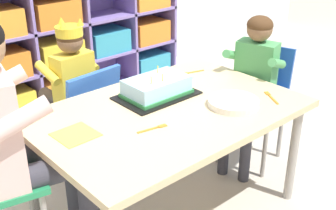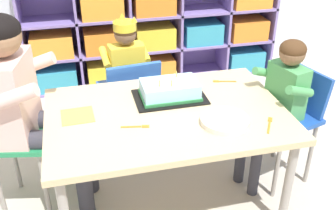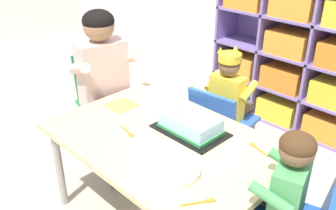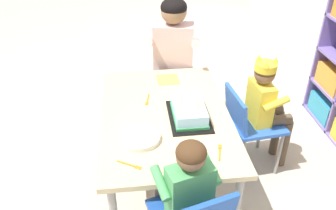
{
  "view_description": "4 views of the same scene",
  "coord_description": "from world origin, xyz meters",
  "px_view_note": "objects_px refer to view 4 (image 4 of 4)",
  "views": [
    {
      "loc": [
        -1.14,
        -1.29,
        1.39
      ],
      "look_at": [
        -0.04,
        -0.04,
        0.6
      ],
      "focal_mm": 46.51,
      "sensor_mm": 36.0,
      "label": 1
    },
    {
      "loc": [
        -0.4,
        -1.64,
        1.57
      ],
      "look_at": [
        0.01,
        0.01,
        0.59
      ],
      "focal_mm": 42.95,
      "sensor_mm": 36.0,
      "label": 2
    },
    {
      "loc": [
        1.14,
        -1.09,
        1.55
      ],
      "look_at": [
        0.01,
        0.01,
        0.74
      ],
      "focal_mm": 39.61,
      "sensor_mm": 36.0,
      "label": 3
    },
    {
      "loc": [
        1.79,
        -0.19,
        1.8
      ],
      "look_at": [
        0.1,
        0.0,
        0.68
      ],
      "focal_mm": 38.07,
      "sensor_mm": 36.0,
      "label": 4
    }
  ],
  "objects_px": {
    "adult_helper_seated": "(173,53)",
    "fork_beside_plate_stack": "(147,100)",
    "classroom_chair_blue": "(249,121)",
    "classroom_chair_adult_side": "(174,70)",
    "guest_at_table_side": "(185,187)",
    "birthday_cake_on_tray": "(189,112)",
    "activity_table": "(165,120)",
    "fork_by_napkin": "(131,165)",
    "paper_plate_stack": "(140,138)",
    "child_with_crown": "(266,101)",
    "fork_near_cake_tray": "(220,151)"
  },
  "relations": [
    {
      "from": "child_with_crown",
      "to": "classroom_chair_blue",
      "type": "bearing_deg",
      "value": 89.43
    },
    {
      "from": "child_with_crown",
      "to": "fork_beside_plate_stack",
      "type": "distance_m",
      "value": 0.79
    },
    {
      "from": "activity_table",
      "to": "fork_near_cake_tray",
      "type": "bearing_deg",
      "value": 32.71
    },
    {
      "from": "activity_table",
      "to": "child_with_crown",
      "type": "relative_size",
      "value": 1.38
    },
    {
      "from": "adult_helper_seated",
      "to": "fork_near_cake_tray",
      "type": "distance_m",
      "value": 1.05
    },
    {
      "from": "adult_helper_seated",
      "to": "fork_beside_plate_stack",
      "type": "distance_m",
      "value": 0.55
    },
    {
      "from": "classroom_chair_blue",
      "to": "classroom_chair_adult_side",
      "type": "height_order",
      "value": "classroom_chair_adult_side"
    },
    {
      "from": "activity_table",
      "to": "fork_near_cake_tray",
      "type": "distance_m",
      "value": 0.46
    },
    {
      "from": "adult_helper_seated",
      "to": "paper_plate_stack",
      "type": "relative_size",
      "value": 4.64
    },
    {
      "from": "birthday_cake_on_tray",
      "to": "fork_near_cake_tray",
      "type": "height_order",
      "value": "birthday_cake_on_tray"
    },
    {
      "from": "guest_at_table_side",
      "to": "fork_near_cake_tray",
      "type": "bearing_deg",
      "value": -150.29
    },
    {
      "from": "fork_beside_plate_stack",
      "to": "fork_by_napkin",
      "type": "relative_size",
      "value": 1.04
    },
    {
      "from": "classroom_chair_blue",
      "to": "adult_helper_seated",
      "type": "bearing_deg",
      "value": 32.87
    },
    {
      "from": "guest_at_table_side",
      "to": "child_with_crown",
      "type": "bearing_deg",
      "value": -148.32
    },
    {
      "from": "activity_table",
      "to": "fork_near_cake_tray",
      "type": "xyz_separation_m",
      "value": [
        0.39,
        0.25,
        0.05
      ]
    },
    {
      "from": "guest_at_table_side",
      "to": "fork_near_cake_tray",
      "type": "relative_size",
      "value": 6.57
    },
    {
      "from": "activity_table",
      "to": "classroom_chair_adult_side",
      "type": "xyz_separation_m",
      "value": [
        -0.76,
        0.15,
        -0.05
      ]
    },
    {
      "from": "paper_plate_stack",
      "to": "classroom_chair_blue",
      "type": "bearing_deg",
      "value": 113.95
    },
    {
      "from": "guest_at_table_side",
      "to": "fork_beside_plate_stack",
      "type": "bearing_deg",
      "value": -96.7
    },
    {
      "from": "classroom_chair_blue",
      "to": "classroom_chair_adult_side",
      "type": "distance_m",
      "value": 0.8
    },
    {
      "from": "adult_helper_seated",
      "to": "paper_plate_stack",
      "type": "height_order",
      "value": "adult_helper_seated"
    },
    {
      "from": "paper_plate_stack",
      "to": "fork_by_napkin",
      "type": "bearing_deg",
      "value": -15.69
    },
    {
      "from": "classroom_chair_adult_side",
      "to": "paper_plate_stack",
      "type": "relative_size",
      "value": 3.3
    },
    {
      "from": "classroom_chair_blue",
      "to": "child_with_crown",
      "type": "distance_m",
      "value": 0.18
    },
    {
      "from": "classroom_chair_adult_side",
      "to": "activity_table",
      "type": "bearing_deg",
      "value": -89.55
    },
    {
      "from": "guest_at_table_side",
      "to": "birthday_cake_on_tray",
      "type": "xyz_separation_m",
      "value": [
        -0.56,
        0.11,
        0.04
      ]
    },
    {
      "from": "activity_table",
      "to": "classroom_chair_blue",
      "type": "height_order",
      "value": "classroom_chair_blue"
    },
    {
      "from": "adult_helper_seated",
      "to": "guest_at_table_side",
      "type": "relative_size",
      "value": 1.24
    },
    {
      "from": "child_with_crown",
      "to": "classroom_chair_adult_side",
      "type": "bearing_deg",
      "value": 32.83
    },
    {
      "from": "activity_table",
      "to": "fork_by_napkin",
      "type": "distance_m",
      "value": 0.5
    },
    {
      "from": "child_with_crown",
      "to": "birthday_cake_on_tray",
      "type": "height_order",
      "value": "child_with_crown"
    },
    {
      "from": "classroom_chair_blue",
      "to": "child_with_crown",
      "type": "height_order",
      "value": "child_with_crown"
    },
    {
      "from": "classroom_chair_blue",
      "to": "child_with_crown",
      "type": "relative_size",
      "value": 0.72
    },
    {
      "from": "activity_table",
      "to": "fork_beside_plate_stack",
      "type": "xyz_separation_m",
      "value": [
        -0.16,
        -0.1,
        0.05
      ]
    },
    {
      "from": "birthday_cake_on_tray",
      "to": "paper_plate_stack",
      "type": "xyz_separation_m",
      "value": [
        0.19,
        -0.31,
        -0.02
      ]
    },
    {
      "from": "fork_near_cake_tray",
      "to": "fork_by_napkin",
      "type": "bearing_deg",
      "value": -68.7
    },
    {
      "from": "classroom_chair_blue",
      "to": "birthday_cake_on_tray",
      "type": "height_order",
      "value": "birthday_cake_on_tray"
    },
    {
      "from": "adult_helper_seated",
      "to": "paper_plate_stack",
      "type": "distance_m",
      "value": 0.94
    },
    {
      "from": "guest_at_table_side",
      "to": "classroom_chair_blue",
      "type": "bearing_deg",
      "value": -143.81
    },
    {
      "from": "classroom_chair_adult_side",
      "to": "guest_at_table_side",
      "type": "bearing_deg",
      "value": -83.63
    },
    {
      "from": "fork_beside_plate_stack",
      "to": "fork_by_napkin",
      "type": "xyz_separation_m",
      "value": [
        0.6,
        -0.13,
        0.0
      ]
    },
    {
      "from": "classroom_chair_blue",
      "to": "classroom_chair_adult_side",
      "type": "bearing_deg",
      "value": 26.43
    },
    {
      "from": "fork_by_napkin",
      "to": "paper_plate_stack",
      "type": "bearing_deg",
      "value": -75.03
    },
    {
      "from": "fork_by_napkin",
      "to": "child_with_crown",
      "type": "bearing_deg",
      "value": -118.5
    },
    {
      "from": "guest_at_table_side",
      "to": "fork_near_cake_tray",
      "type": "distance_m",
      "value": 0.32
    },
    {
      "from": "classroom_chair_adult_side",
      "to": "fork_near_cake_tray",
      "type": "xyz_separation_m",
      "value": [
        1.15,
        0.1,
        0.1
      ]
    },
    {
      "from": "adult_helper_seated",
      "to": "activity_table",
      "type": "bearing_deg",
      "value": -89.47
    },
    {
      "from": "child_with_crown",
      "to": "birthday_cake_on_tray",
      "type": "distance_m",
      "value": 0.57
    },
    {
      "from": "adult_helper_seated",
      "to": "birthday_cake_on_tray",
      "type": "xyz_separation_m",
      "value": [
        0.7,
        0.01,
        -0.06
      ]
    },
    {
      "from": "child_with_crown",
      "to": "fork_beside_plate_stack",
      "type": "bearing_deg",
      "value": 79.62
    }
  ]
}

